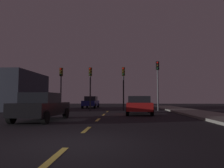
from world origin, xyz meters
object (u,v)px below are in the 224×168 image
object	(u,v)px
traffic_signal_center_right	(123,80)
car_adjacent_lane	(42,107)
traffic_signal_far_right	(158,76)
car_oncoming_far	(91,102)
traffic_signal_center_left	(90,80)
car_stopped_ahead	(139,105)
traffic_signal_far_left	(61,80)

from	to	relation	value
traffic_signal_center_right	car_adjacent_lane	world-z (taller)	traffic_signal_center_right
traffic_signal_far_right	car_oncoming_far	xyz separation A→B (m)	(-7.91, 6.09, -2.79)
traffic_signal_center_left	car_adjacent_lane	bearing A→B (deg)	-96.43
traffic_signal_far_right	car_adjacent_lane	size ratio (longest dim) A/B	1.22
traffic_signal_center_left	car_stopped_ahead	size ratio (longest dim) A/B	1.04
traffic_signal_far_right	car_stopped_ahead	distance (m)	6.12
traffic_signal_center_left	car_oncoming_far	size ratio (longest dim) A/B	1.11
traffic_signal_center_right	car_adjacent_lane	distance (m)	11.32
traffic_signal_center_left	car_oncoming_far	world-z (taller)	traffic_signal_center_left
traffic_signal_center_right	traffic_signal_far_right	xyz separation A→B (m)	(3.55, 0.00, 0.38)
car_oncoming_far	traffic_signal_center_right	bearing A→B (deg)	-54.46
traffic_signal_far_right	car_adjacent_lane	xyz separation A→B (m)	(-8.17, -10.05, -2.79)
traffic_signal_center_left	traffic_signal_far_right	bearing A→B (deg)	0.01
car_stopped_ahead	car_oncoming_far	size ratio (longest dim) A/B	1.06
traffic_signal_center_right	car_stopped_ahead	world-z (taller)	traffic_signal_center_right
traffic_signal_far_right	car_stopped_ahead	world-z (taller)	traffic_signal_far_right
car_oncoming_far	traffic_signal_far_left	bearing A→B (deg)	-110.40
traffic_signal_center_right	car_adjacent_lane	xyz separation A→B (m)	(-4.62, -10.05, -2.41)
traffic_signal_center_right	traffic_signal_far_right	distance (m)	3.57
traffic_signal_center_right	car_oncoming_far	xyz separation A→B (m)	(-4.36, 6.10, -2.41)
car_adjacent_lane	car_oncoming_far	world-z (taller)	car_oncoming_far
car_adjacent_lane	car_oncoming_far	size ratio (longest dim) A/B	1.03
traffic_signal_far_left	traffic_signal_center_right	xyz separation A→B (m)	(6.62, 0.00, 0.00)
traffic_signal_far_left	traffic_signal_far_right	size ratio (longest dim) A/B	0.88
traffic_signal_center_left	traffic_signal_center_right	distance (m)	3.49
traffic_signal_far_right	car_oncoming_far	world-z (taller)	traffic_signal_far_right
traffic_signal_center_right	car_stopped_ahead	size ratio (longest dim) A/B	1.04
traffic_signal_center_left	traffic_signal_center_right	bearing A→B (deg)	-0.00
traffic_signal_center_left	traffic_signal_far_right	world-z (taller)	traffic_signal_far_right
car_stopped_ahead	traffic_signal_center_right	bearing A→B (deg)	103.63
traffic_signal_far_left	car_stopped_ahead	bearing A→B (deg)	-31.99
traffic_signal_center_right	car_stopped_ahead	distance (m)	5.58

